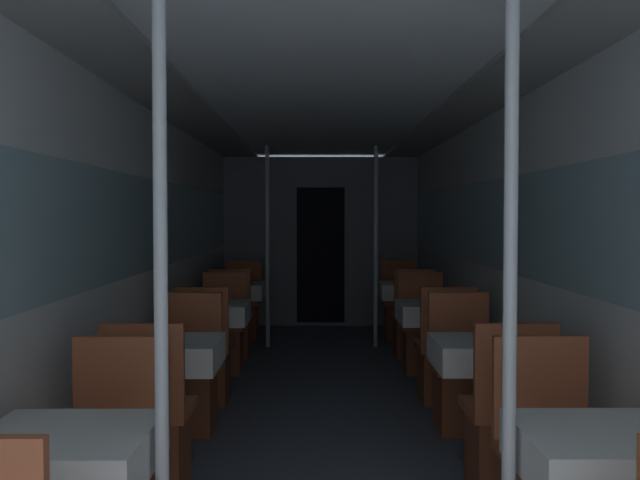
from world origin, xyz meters
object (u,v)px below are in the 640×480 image
Objects in this scene: dining_table_left_2 at (214,316)px; chair_right_far_2 at (423,341)px; dining_table_right_1 at (482,358)px; dining_table_left_3 at (237,293)px; chair_right_far_3 at (400,314)px; dining_table_right_0 at (605,463)px; dining_table_left_1 at (171,359)px; chair_left_near_1 at (150,439)px; chair_left_far_2 at (223,341)px; chair_left_far_3 at (243,314)px; support_pole_right_0 at (510,315)px; dining_table_right_3 at (406,293)px; support_pole_left_3 at (268,247)px; support_pole_left_0 at (161,315)px; chair_left_near_2 at (204,366)px; chair_right_near_3 at (412,329)px; chair_left_near_3 at (232,329)px; chair_right_far_1 at (463,388)px; dining_table_right_2 at (433,316)px; chair_right_near_2 at (444,366)px; chair_right_near_1 at (507,438)px; chair_left_far_1 at (188,388)px; support_pole_right_3 at (376,247)px; dining_table_left_0 at (65,464)px.

chair_right_far_2 reaches higher than dining_table_left_2.
dining_table_left_3 is at bearing 117.31° from dining_table_right_1.
dining_table_right_0 is at bearing 90.00° from chair_right_far_3.
chair_left_near_1 is at bearing -90.00° from dining_table_left_1.
chair_left_far_2 is 1.00× the size of chair_left_far_3.
chair_left_far_3 is 0.41× the size of support_pole_right_0.
dining_table_right_0 is (1.89, -4.22, 0.31)m from chair_left_far_2.
chair_left_near_1 is 1.29× the size of dining_table_right_1.
dining_table_right_3 is (1.89, 3.67, 0.00)m from dining_table_left_1.
chair_left_far_2 is 0.41× the size of support_pole_left_3.
dining_table_right_3 is (1.55, 5.50, -0.52)m from support_pole_left_0.
support_pole_left_3 is (0.34, 2.39, 0.84)m from chair_left_near_2.
chair_right_far_2 and chair_right_near_3 have the same top height.
chair_left_near_1 is at bearing 90.00° from chair_left_far_2.
dining_table_right_0 is (1.89, -4.95, 0.31)m from chair_left_near_3.
chair_right_far_1 is (1.55, -3.11, -0.84)m from support_pole_left_3.
chair_left_near_3 is at bearing 93.93° from support_pole_left_0.
chair_left_far_2 is at bearing 163.65° from dining_table_right_2.
chair_right_far_3 is (-0.00, 0.56, -0.31)m from dining_table_right_3.
support_pole_left_3 reaches higher than chair_right_far_1.
chair_right_near_2 and chair_right_far_2 have the same top height.
dining_table_left_3 is at bearing 105.77° from support_pole_right_0.
chair_right_far_1 is 1.00× the size of chair_right_far_2.
chair_left_far_2 is 1.57m from support_pole_left_3.
dining_table_left_3 is 2.64m from dining_table_right_2.
support_pole_left_0 is 4.32m from chair_left_far_2.
chair_left_near_3 is 1.00× the size of chair_right_far_1.
dining_table_right_0 is 0.77× the size of chair_right_far_3.
chair_left_near_1 and chair_left_far_2 have the same top height.
dining_table_right_2 is (0.00, 2.39, 0.31)m from chair_right_near_1.
support_pole_left_3 is at bearing -104.89° from chair_left_far_2.
support_pole_right_0 is at bearing -93.93° from chair_right_near_3.
chair_left_far_1 is at bearing 149.59° from chair_right_near_1.
dining_table_right_3 is at bearing 90.00° from chair_right_far_3.
dining_table_right_0 is 5.54m from support_pole_right_3.
chair_right_near_2 is 2.56m from support_pole_right_3.
support_pole_left_0 is at bearing 180.00° from dining_table_right_0.
chair_right_far_2 is at bearing 90.00° from chair_right_near_1.
chair_right_far_3 is at bearing -117.31° from chair_left_far_1.
dining_table_left_3 is 0.77× the size of chair_right_near_2.
chair_right_far_1 is at bearing -90.00° from dining_table_right_3.
support_pole_left_0 is 2.43× the size of chair_right_far_2.
dining_table_right_2 is (1.89, -0.56, 0.31)m from chair_left_far_2.
support_pole_left_3 is at bearing 180.00° from support_pole_right_3.
dining_table_right_2 is at bearing 62.69° from dining_table_left_0.
dining_table_right_1 is at bearing -34.01° from chair_left_near_2.
support_pole_left_3 is 2.46m from dining_table_right_2.
chair_left_far_2 is 0.72m from chair_left_near_3.
support_pole_left_3 is at bearing 0.00° from dining_table_left_3.
chair_left_far_1 reaches higher than dining_table_right_2.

